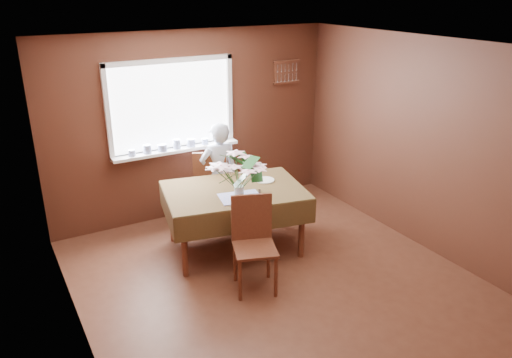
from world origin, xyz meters
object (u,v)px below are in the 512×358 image
chair_near (253,239)px  seated_woman (219,174)px  chair_far (210,183)px  flower_bouquet (239,172)px  dining_table (234,197)px

chair_near → seated_woman: bearing=96.8°
chair_far → chair_near: chair_far is taller
seated_woman → chair_far: bearing=-50.8°
flower_bouquet → chair_far: bearing=82.7°
chair_near → flower_bouquet: 0.79m
chair_far → flower_bouquet: size_ratio=1.82×
seated_woman → dining_table: bearing=84.6°
chair_near → flower_bouquet: (0.12, 0.55, 0.55)m
chair_near → seated_woman: seated_woman is taller
flower_bouquet → chair_near: bearing=-102.7°
seated_woman → chair_near: bearing=83.8°
chair_far → chair_near: bearing=106.0°
chair_near → flower_bouquet: flower_bouquet is taller
dining_table → seated_woman: 0.74m
chair_near → dining_table: bearing=96.1°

